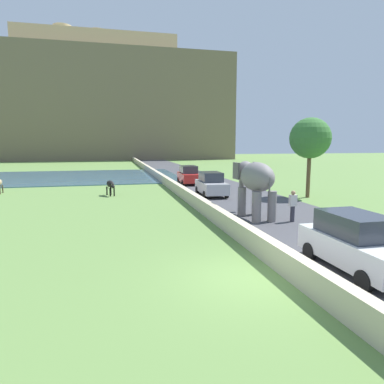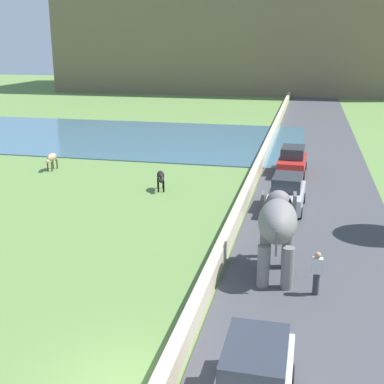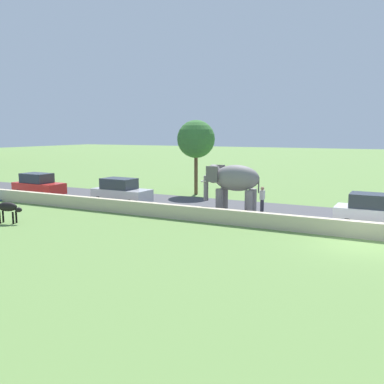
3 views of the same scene
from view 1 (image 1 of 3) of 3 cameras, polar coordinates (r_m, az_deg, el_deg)
ground_plane at (r=10.53m, az=9.47°, el=-13.98°), size 220.00×220.00×0.00m
road_surface at (r=30.54m, az=3.59°, el=0.76°), size 7.00×120.00×0.06m
barrier_wall at (r=27.67m, az=-2.74°, el=0.76°), size 0.40×110.00×0.79m
lake at (r=43.37m, az=-26.87°, el=2.10°), size 36.00×18.00×0.08m
hill_distant at (r=93.90m, az=-15.05°, el=13.20°), size 64.00×28.00×25.31m
fort_on_hill at (r=96.63m, az=-15.63°, el=22.48°), size 39.23×8.00×7.19m
elephant at (r=18.06m, az=10.45°, el=1.94°), size 1.53×3.49×2.99m
person_beside_elephant at (r=17.71m, az=16.46°, el=-2.19°), size 0.36×0.22×1.63m
car_silver at (r=25.65m, az=3.22°, el=1.31°), size 1.93×4.07×1.80m
car_white at (r=11.77m, az=25.75°, el=-7.69°), size 1.82×4.01×1.80m
car_red at (r=32.93m, az=-0.55°, el=2.83°), size 1.90×4.05×1.80m
cow_black at (r=26.54m, az=-13.45°, el=1.19°), size 0.76×1.42×1.15m
tree_near at (r=26.19m, az=19.12°, el=8.45°), size 2.93×2.93×5.78m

